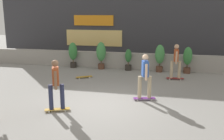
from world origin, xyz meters
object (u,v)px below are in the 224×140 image
(potted_plant_1, at_px, (101,53))
(skater_far_left, at_px, (176,60))
(potted_plant_0, at_px, (73,53))
(skater_far_right, at_px, (145,75))
(skateboard_near_camera, at_px, (84,77))
(potted_plant_2, at_px, (128,59))
(potted_plant_4, at_px, (188,58))
(skater_by_wall_right, at_px, (56,83))
(potted_plant_3, at_px, (160,56))

(potted_plant_1, height_order, skater_far_left, skater_far_left)
(potted_plant_1, bearing_deg, potted_plant_0, 180.00)
(skater_far_right, xyz_separation_m, skateboard_near_camera, (-3.21, 2.57, -0.88))
(potted_plant_2, xyz_separation_m, potted_plant_4, (3.13, -0.00, 0.18))
(potted_plant_1, xyz_separation_m, skateboard_near_camera, (-0.27, -2.19, -0.83))
(potted_plant_1, relative_size, potted_plant_2, 1.29)
(potted_plant_2, distance_m, skater_by_wall_right, 6.62)
(potted_plant_1, bearing_deg, skater_far_right, -58.26)
(potted_plant_1, height_order, skater_by_wall_right, skater_by_wall_right)
(skater_far_left, height_order, skater_by_wall_right, same)
(potted_plant_0, relative_size, potted_plant_1, 0.96)
(potted_plant_3, xyz_separation_m, skateboard_near_camera, (-3.52, -2.19, -0.79))
(potted_plant_4, bearing_deg, potted_plant_0, 180.00)
(skater_far_left, bearing_deg, skateboard_near_camera, -170.74)
(potted_plant_2, distance_m, potted_plant_4, 3.14)
(potted_plant_0, height_order, skater_by_wall_right, skater_by_wall_right)
(skater_far_left, xyz_separation_m, skateboard_near_camera, (-4.34, -0.71, -0.88))
(skater_far_left, bearing_deg, potted_plant_3, 118.85)
(potted_plant_0, distance_m, skater_far_left, 5.94)
(potted_plant_3, xyz_separation_m, skater_by_wall_right, (-2.95, -6.50, 0.09))
(potted_plant_0, xyz_separation_m, skateboard_near_camera, (1.41, -2.19, -0.78))
(potted_plant_1, height_order, potted_plant_4, potted_plant_1)
(potted_plant_4, bearing_deg, potted_plant_1, 180.00)
(potted_plant_1, height_order, potted_plant_3, potted_plant_1)
(skater_far_right, distance_m, skater_by_wall_right, 3.16)
(potted_plant_0, bearing_deg, potted_plant_3, 0.00)
(skater_far_left, relative_size, skater_by_wall_right, 1.00)
(potted_plant_2, height_order, skater_far_right, skater_far_right)
(potted_plant_4, relative_size, skater_far_left, 0.82)
(potted_plant_4, xyz_separation_m, skater_far_right, (-1.74, -4.76, 0.15))
(skater_by_wall_right, distance_m, skateboard_near_camera, 4.43)
(potted_plant_2, distance_m, skater_far_left, 2.94)
(potted_plant_2, distance_m, skateboard_near_camera, 2.90)
(potted_plant_4, bearing_deg, potted_plant_3, 180.00)
(skater_by_wall_right, xyz_separation_m, skateboard_near_camera, (-0.57, 4.31, -0.88))
(skater_by_wall_right, bearing_deg, skater_far_left, 53.08)
(potted_plant_2, relative_size, potted_plant_3, 0.80)
(potted_plant_2, height_order, skater_by_wall_right, skater_by_wall_right)
(potted_plant_1, distance_m, skater_far_left, 4.33)
(potted_plant_0, distance_m, potted_plant_4, 6.36)
(potted_plant_3, height_order, skater_far_left, skater_far_left)
(potted_plant_1, relative_size, potted_plant_3, 1.04)
(skater_far_right, relative_size, skateboard_near_camera, 2.18)
(potted_plant_3, height_order, potted_plant_4, potted_plant_3)
(skater_far_right, height_order, skater_far_left, same)
(skater_far_right, relative_size, skater_by_wall_right, 1.00)
(potted_plant_2, bearing_deg, skateboard_near_camera, -129.71)
(skater_far_left, relative_size, skateboard_near_camera, 2.18)
(potted_plant_0, relative_size, skater_by_wall_right, 0.86)
(potted_plant_0, xyz_separation_m, skater_far_right, (4.62, -4.76, 0.10))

